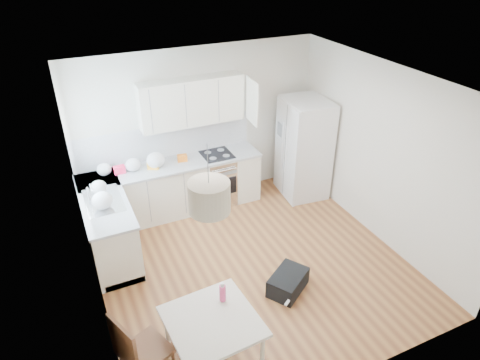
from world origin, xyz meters
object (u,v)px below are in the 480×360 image
Objects in this scene: dining_table at (213,325)px; dining_chair at (146,349)px; refrigerator at (304,148)px; gym_bag at (288,282)px.

dining_table is 0.92× the size of dining_chair.
refrigerator is at bearing 15.48° from dining_chair.
refrigerator reaches higher than gym_bag.
dining_chair reaches higher than dining_table.
dining_chair is at bearing -137.03° from refrigerator.
refrigerator reaches higher than dining_table.
gym_bag is (1.34, 0.67, -0.51)m from dining_table.
dining_chair is (-3.57, -2.70, -0.36)m from refrigerator.
dining_table is at bearing -129.87° from refrigerator.
dining_table is (-2.87, -2.80, -0.24)m from refrigerator.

